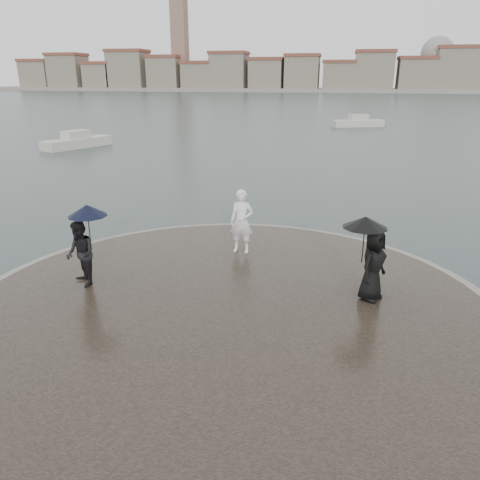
# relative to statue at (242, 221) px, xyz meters

# --- Properties ---
(ground) EXTENTS (400.00, 400.00, 0.00)m
(ground) POSITION_rel_statue_xyz_m (0.38, -6.83, -1.29)
(ground) COLOR #2B3835
(ground) RESTS_ON ground
(kerb_ring) EXTENTS (12.50, 12.50, 0.32)m
(kerb_ring) POSITION_rel_statue_xyz_m (0.38, -3.33, -1.13)
(kerb_ring) COLOR gray
(kerb_ring) RESTS_ON ground
(quay_tip) EXTENTS (11.90, 11.90, 0.36)m
(quay_tip) POSITION_rel_statue_xyz_m (0.38, -3.33, -1.11)
(quay_tip) COLOR #2D261E
(quay_tip) RESTS_ON ground
(statue) EXTENTS (0.69, 0.47, 1.86)m
(statue) POSITION_rel_statue_xyz_m (0.00, 0.00, 0.00)
(statue) COLOR white
(statue) RESTS_ON quay_tip
(visitor_left) EXTENTS (1.22, 1.07, 2.04)m
(visitor_left) POSITION_rel_statue_xyz_m (-3.31, -3.05, 0.14)
(visitor_left) COLOR black
(visitor_left) RESTS_ON quay_tip
(visitor_right) EXTENTS (1.20, 1.10, 1.95)m
(visitor_right) POSITION_rel_statue_xyz_m (3.49, -2.37, 0.18)
(visitor_right) COLOR black
(visitor_right) RESTS_ON quay_tip
(far_skyline) EXTENTS (260.00, 20.00, 37.00)m
(far_skyline) POSITION_rel_statue_xyz_m (-5.91, 153.88, 4.32)
(far_skyline) COLOR gray
(far_skyline) RESTS_ON ground
(boats) EXTENTS (46.79, 25.16, 1.50)m
(boats) POSITION_rel_statue_xyz_m (3.96, 29.67, -0.91)
(boats) COLOR beige
(boats) RESTS_ON ground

